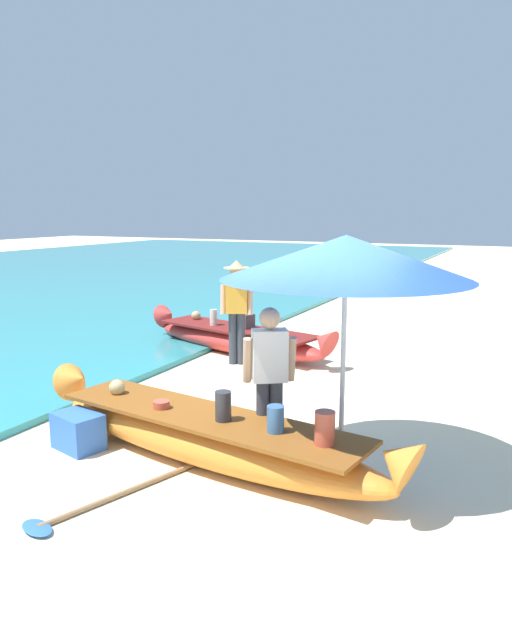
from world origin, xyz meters
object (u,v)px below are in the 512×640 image
Objects in this scene: paddle at (100,502)px; patio_umbrella_large at (346,258)px; boat_orange_foreground at (207,436)px; person_tourist_customer at (270,375)px; person_vendor_hatted at (237,305)px; boat_red_midground at (237,338)px; cooler_box at (78,431)px.

patio_umbrella_large is at bearing 43.59° from paddle.
person_tourist_customer reaches higher than boat_orange_foreground.
boat_orange_foreground is at bearing -163.11° from patio_umbrella_large.
patio_umbrella_large is (0.76, 0.07, 1.24)m from person_tourist_customer.
patio_umbrella_large is at bearing -48.54° from person_vendor_hatted.
patio_umbrella_large is 1.32× the size of paddle.
paddle is (-0.96, -1.57, -0.90)m from person_tourist_customer.
person_tourist_customer is 0.90× the size of paddle.
boat_red_midground reaches higher than paddle.
person_vendor_hatted is 1.09× the size of person_tourist_customer.
boat_orange_foreground reaches higher than paddle.
boat_orange_foreground is at bearing 27.82° from cooler_box.
boat_orange_foreground reaches higher than boat_red_midground.
boat_red_midground is 2.30× the size of paddle.
boat_red_midground is 5.55m from patio_umbrella_large.
boat_red_midground is 2.57× the size of person_tourist_customer.
person_tourist_customer is (2.15, -3.37, -0.11)m from person_vendor_hatted.
boat_orange_foreground is 2.50× the size of paddle.
patio_umbrella_large is at bearing 29.94° from cooler_box.
patio_umbrella_large reaches higher than boat_orange_foreground.
person_vendor_hatted reaches higher than boat_red_midground.
person_vendor_hatted is (-1.59, 3.70, 0.75)m from boat_orange_foreground.
cooler_box is at bearing 139.52° from paddle.
boat_orange_foreground is at bearing 72.21° from paddle.
boat_orange_foreground is 4.86m from boat_red_midground.
patio_umbrella_large is 3.20m from paddle.
patio_umbrella_large reaches higher than person_tourist_customer.
boat_red_midground is at bearing 117.90° from person_vendor_hatted.
patio_umbrella_large is 4.49× the size of cooler_box.
person_tourist_customer is 2.05m from paddle.
patio_umbrella_large is (3.30, -4.03, 1.90)m from boat_red_midground.
cooler_box is 0.29× the size of paddle.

